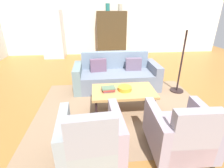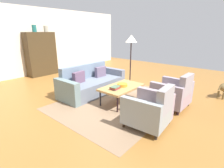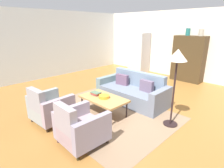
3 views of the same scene
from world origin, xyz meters
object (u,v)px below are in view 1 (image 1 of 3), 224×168
(armchair_right, at_px, (181,134))
(vase_tall, at_px, (108,7))
(cabinet, at_px, (111,34))
(refrigerator, at_px, (53,35))
(couch, at_px, (116,76))
(fruit_bowl, at_px, (125,88))
(coffee_table, at_px, (123,92))
(vase_round, at_px, (120,7))
(armchair_left, at_px, (92,140))
(book_stack, at_px, (108,89))
(floor_lamp, at_px, (187,31))

(armchair_right, relative_size, vase_tall, 3.22)
(cabinet, relative_size, refrigerator, 0.97)
(couch, xyz_separation_m, fruit_bowl, (0.02, -1.19, 0.20))
(coffee_table, height_order, vase_round, vase_round)
(refrigerator, bearing_deg, vase_tall, 2.57)
(armchair_right, bearing_deg, vase_tall, 97.20)
(fruit_bowl, distance_m, vase_tall, 4.68)
(refrigerator, bearing_deg, armchair_left, -73.87)
(armchair_right, xyz_separation_m, book_stack, (-0.89, 1.16, 0.15))
(refrigerator, bearing_deg, floor_lamp, -44.67)
(vase_tall, height_order, vase_round, vase_tall)
(vase_round, bearing_deg, book_stack, -100.51)
(armchair_left, xyz_separation_m, book_stack, (0.31, 1.16, 0.15))
(armchair_right, distance_m, refrigerator, 6.20)
(couch, height_order, vase_tall, vase_tall)
(couch, bearing_deg, floor_lamp, 162.07)
(armchair_right, distance_m, book_stack, 1.47)
(couch, relative_size, vase_tall, 7.72)
(coffee_table, xyz_separation_m, fruit_bowl, (0.02, 0.00, 0.07))
(fruit_bowl, xyz_separation_m, refrigerator, (-2.21, 4.34, 0.44))
(fruit_bowl, relative_size, book_stack, 0.99)
(fruit_bowl, height_order, refrigerator, refrigerator)
(book_stack, distance_m, refrigerator, 4.77)
(coffee_table, height_order, vase_tall, vase_tall)
(couch, bearing_deg, armchair_right, 103.57)
(couch, height_order, fruit_bowl, couch)
(coffee_table, distance_m, cabinet, 4.48)
(armchair_left, distance_m, vase_tall, 5.87)
(vase_round, bearing_deg, fruit_bowl, -96.59)
(vase_tall, xyz_separation_m, refrigerator, (-2.23, -0.10, -1.01))
(armchair_left, height_order, floor_lamp, floor_lamp)
(cabinet, height_order, vase_tall, vase_tall)
(vase_round, relative_size, floor_lamp, 0.15)
(armchair_left, relative_size, refrigerator, 0.48)
(armchair_right, bearing_deg, floor_lamp, 66.94)
(book_stack, xyz_separation_m, cabinet, (0.48, 4.45, 0.41))
(fruit_bowl, height_order, vase_round, vase_round)
(book_stack, height_order, vase_round, vase_round)
(vase_tall, relative_size, refrigerator, 0.15)
(fruit_bowl, height_order, book_stack, book_stack)
(fruit_bowl, bearing_deg, cabinet, 87.89)
(floor_lamp, bearing_deg, coffee_table, -153.45)
(armchair_right, xyz_separation_m, fruit_bowl, (-0.58, 1.17, 0.14))
(vase_round, bearing_deg, floor_lamp, -75.96)
(armchair_left, bearing_deg, vase_tall, 79.77)
(armchair_right, distance_m, floor_lamp, 2.36)
(coffee_table, bearing_deg, vase_round, 83.11)
(coffee_table, xyz_separation_m, book_stack, (-0.29, -0.00, 0.08))
(floor_lamp, bearing_deg, armchair_right, -114.54)
(armchair_right, height_order, book_stack, armchair_right)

